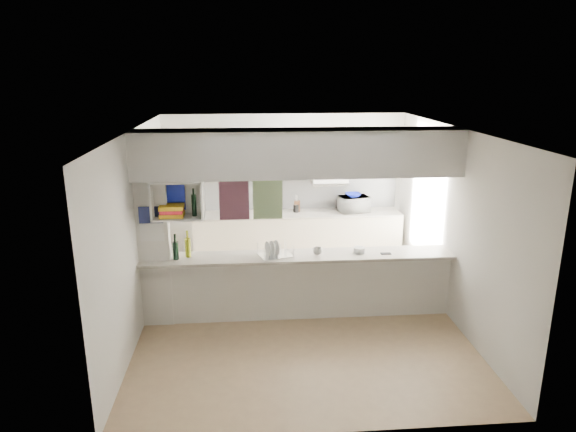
{
  "coord_description": "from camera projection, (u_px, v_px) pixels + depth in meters",
  "views": [
    {
      "loc": [
        -0.68,
        -6.47,
        3.32
      ],
      "look_at": [
        -0.1,
        0.5,
        1.32
      ],
      "focal_mm": 32.0,
      "sensor_mm": 36.0,
      "label": 1
    }
  ],
  "objects": [
    {
      "name": "cubby_shelf",
      "position": [
        177.0,
        202.0,
        6.51
      ],
      "size": [
        0.65,
        0.35,
        0.5
      ],
      "color": "white",
      "rests_on": "bulkhead"
    },
    {
      "name": "bowl",
      "position": [
        353.0,
        195.0,
        8.89
      ],
      "size": [
        0.27,
        0.27,
        0.07
      ],
      "primitive_type": "imported",
      "color": "navy",
      "rests_on": "microwave"
    },
    {
      "name": "wall_left",
      "position": [
        138.0,
        232.0,
        6.64
      ],
      "size": [
        0.0,
        4.8,
        4.8
      ],
      "primitive_type": "plane",
      "rotation": [
        1.57,
        0.0,
        1.57
      ],
      "color": "silver",
      "rests_on": "floor"
    },
    {
      "name": "plastic_tubs",
      "position": [
        361.0,
        250.0,
        6.97
      ],
      "size": [
        0.5,
        0.18,
        0.08
      ],
      "color": "silver",
      "rests_on": "breakfast_bar"
    },
    {
      "name": "knife_block",
      "position": [
        297.0,
        206.0,
        8.99
      ],
      "size": [
        0.11,
        0.1,
        0.19
      ],
      "primitive_type": "cube",
      "rotation": [
        0.0,
        0.0,
        -0.26
      ],
      "color": "#53311C",
      "rests_on": "bench_top"
    },
    {
      "name": "wall_back",
      "position": [
        285.0,
        188.0,
        9.11
      ],
      "size": [
        4.2,
        0.0,
        4.2
      ],
      "primitive_type": "plane",
      "rotation": [
        1.57,
        0.0,
        0.0
      ],
      "color": "silver",
      "rests_on": "floor"
    },
    {
      "name": "floor",
      "position": [
        298.0,
        317.0,
        7.16
      ],
      "size": [
        4.8,
        4.8,
        0.0
      ],
      "primitive_type": "plane",
      "color": "#9C7C5A",
      "rests_on": "ground"
    },
    {
      "name": "servery_partition",
      "position": [
        286.0,
        202.0,
        6.69
      ],
      "size": [
        4.2,
        0.5,
        2.6
      ],
      "color": "silver",
      "rests_on": "floor"
    },
    {
      "name": "kitchen_run",
      "position": [
        295.0,
        217.0,
        9.0
      ],
      "size": [
        3.6,
        0.63,
        2.24
      ],
      "color": "beige",
      "rests_on": "floor"
    },
    {
      "name": "cup",
      "position": [
        317.0,
        251.0,
        6.87
      ],
      "size": [
        0.15,
        0.15,
        0.1
      ],
      "primitive_type": "imported",
      "rotation": [
        0.0,
        0.0,
        -0.29
      ],
      "color": "white",
      "rests_on": "dish_rack"
    },
    {
      "name": "utensil_jar",
      "position": [
        296.0,
        208.0,
        8.97
      ],
      "size": [
        0.1,
        0.1,
        0.13
      ],
      "primitive_type": "cylinder",
      "color": "black",
      "rests_on": "bench_top"
    },
    {
      "name": "dish_rack",
      "position": [
        275.0,
        250.0,
        6.85
      ],
      "size": [
        0.5,
        0.43,
        0.22
      ],
      "rotation": [
        0.0,
        0.0,
        0.32
      ],
      "color": "silver",
      "rests_on": "breakfast_bar"
    },
    {
      "name": "ceiling",
      "position": [
        299.0,
        129.0,
        6.45
      ],
      "size": [
        4.8,
        4.8,
        0.0
      ],
      "primitive_type": "plane",
      "color": "white",
      "rests_on": "wall_back"
    },
    {
      "name": "microwave",
      "position": [
        354.0,
        204.0,
        8.97
      ],
      "size": [
        0.56,
        0.44,
        0.28
      ],
      "primitive_type": "imported",
      "rotation": [
        0.0,
        0.0,
        3.36
      ],
      "color": "white",
      "rests_on": "bench_top"
    },
    {
      "name": "wine_bottles",
      "position": [
        182.0,
        248.0,
        6.76
      ],
      "size": [
        0.23,
        0.16,
        0.37
      ],
      "color": "black",
      "rests_on": "breakfast_bar"
    },
    {
      "name": "wall_right",
      "position": [
        452.0,
        224.0,
        6.97
      ],
      "size": [
        0.0,
        4.8,
        4.8
      ],
      "primitive_type": "plane",
      "rotation": [
        1.57,
        0.0,
        -1.57
      ],
      "color": "silver",
      "rests_on": "floor"
    }
  ]
}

